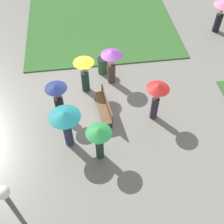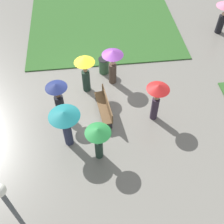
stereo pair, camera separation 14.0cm
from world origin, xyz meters
name	(u,v)px [view 1 (the left image)]	position (x,y,z in m)	size (l,w,h in m)	color
ground_plane	(91,92)	(0.00, 0.00, 0.00)	(90.00, 90.00, 0.00)	slate
lawn_patch_near	(100,19)	(-6.12, 1.09, 0.03)	(8.71, 8.69, 0.06)	#2D5B26
park_bench	(105,106)	(1.40, 0.50, 0.47)	(1.94, 0.65, 0.90)	brown
lamp_post	(17,212)	(6.44, -2.28, 2.54)	(0.32, 0.32, 3.88)	#474C51
trash_bin	(103,66)	(-1.30, 0.72, 0.43)	(0.52, 0.52, 0.85)	#335638
crowd_person_navy	(58,97)	(1.19, -1.41, 1.12)	(0.91, 0.91, 1.81)	black
crowd_person_teal	(66,121)	(2.77, -1.09, 1.44)	(1.18, 1.18, 1.92)	#282D47
crowd_person_yellow	(84,69)	(-0.18, -0.20, 1.31)	(0.92, 0.92, 1.93)	#1E3328
crowd_person_red	(157,95)	(1.88, 2.58, 1.40)	(0.93, 0.93, 1.98)	#2D2333
crowd_person_purple	(112,61)	(-0.57, 1.08, 1.28)	(0.98, 0.98, 1.87)	#47382D
crowd_person_green	(99,137)	(3.54, 0.07, 1.28)	(0.95, 0.95, 1.76)	#1E3328
lone_walker_far_path	(221,11)	(-4.00, 7.70, 1.28)	(1.08, 1.08, 1.85)	black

